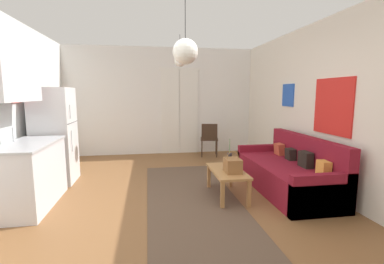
# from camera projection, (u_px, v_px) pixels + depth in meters

# --- Properties ---
(ground_plane) EXTENTS (5.26, 7.84, 0.10)m
(ground_plane) POSITION_uv_depth(u_px,v_px,m) (177.00, 217.00, 3.51)
(ground_plane) COLOR brown
(wall_back) EXTENTS (4.86, 0.13, 2.67)m
(wall_back) POSITION_uv_depth(u_px,v_px,m) (162.00, 102.00, 6.91)
(wall_back) COLOR white
(wall_back) RESTS_ON ground_plane
(wall_right) EXTENTS (0.12, 7.44, 2.67)m
(wall_right) POSITION_uv_depth(u_px,v_px,m) (350.00, 108.00, 3.70)
(wall_right) COLOR silver
(wall_right) RESTS_ON ground_plane
(area_rug) EXTENTS (1.30, 3.62, 0.01)m
(area_rug) POSITION_uv_depth(u_px,v_px,m) (193.00, 200.00, 3.93)
(area_rug) COLOR brown
(area_rug) RESTS_ON ground_plane
(couch) EXTENTS (0.87, 2.03, 0.86)m
(couch) POSITION_uv_depth(u_px,v_px,m) (290.00, 173.00, 4.34)
(couch) COLOR maroon
(couch) RESTS_ON ground_plane
(coffee_table) EXTENTS (0.45, 0.90, 0.41)m
(coffee_table) POSITION_uv_depth(u_px,v_px,m) (227.00, 174.00, 4.05)
(coffee_table) COLOR #A87542
(coffee_table) RESTS_ON ground_plane
(bamboo_vase) EXTENTS (0.07, 0.07, 0.45)m
(bamboo_vase) POSITION_uv_depth(u_px,v_px,m) (229.00, 160.00, 4.14)
(bamboo_vase) COLOR #2D2D33
(bamboo_vase) RESTS_ON coffee_table
(handbag) EXTENTS (0.23, 0.28, 0.31)m
(handbag) POSITION_uv_depth(u_px,v_px,m) (233.00, 165.00, 3.92)
(handbag) COLOR brown
(handbag) RESTS_ON coffee_table
(refrigerator) EXTENTS (0.63, 0.65, 1.64)m
(refrigerator) POSITION_uv_depth(u_px,v_px,m) (55.00, 136.00, 4.66)
(refrigerator) COLOR white
(refrigerator) RESTS_ON ground_plane
(kitchen_counter) EXTENTS (0.61, 1.27, 2.05)m
(kitchen_counter) POSITION_uv_depth(u_px,v_px,m) (25.00, 150.00, 3.64)
(kitchen_counter) COLOR silver
(kitchen_counter) RESTS_ON ground_plane
(accent_chair) EXTENTS (0.49, 0.48, 0.82)m
(accent_chair) POSITION_uv_depth(u_px,v_px,m) (209.00, 138.00, 6.64)
(accent_chair) COLOR #382619
(accent_chair) RESTS_ON ground_plane
(pendant_lamp_near) EXTENTS (0.28, 0.28, 0.82)m
(pendant_lamp_near) POSITION_uv_depth(u_px,v_px,m) (185.00, 52.00, 2.98)
(pendant_lamp_near) COLOR black
(pendant_lamp_far) EXTENTS (0.23, 0.23, 0.62)m
(pendant_lamp_far) POSITION_uv_depth(u_px,v_px,m) (180.00, 61.00, 5.33)
(pendant_lamp_far) COLOR black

